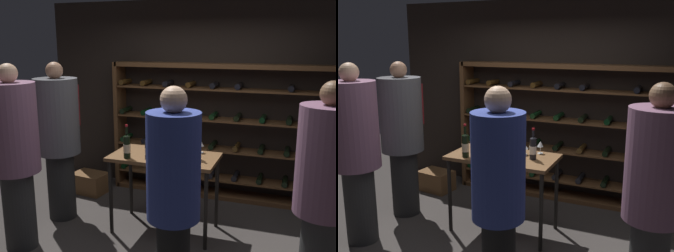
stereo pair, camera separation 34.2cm
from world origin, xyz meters
The scene contains 14 objects.
ground_plane centered at (0.00, 0.00, 0.00)m, with size 9.63×9.63×0.00m, color #383330.
back_wall centered at (0.00, 1.82, 1.38)m, with size 4.90×0.10×2.76m, color black.
wine_rack centered at (0.30, 1.61, 0.94)m, with size 3.27×0.32×1.89m.
tasting_table centered at (-0.14, 0.40, 0.82)m, with size 1.21×0.65×0.92m.
person_host_in_suit centered at (-1.47, -0.47, 1.09)m, with size 0.51×0.51×1.98m.
person_guest_blue_shirt centered at (1.51, -0.39, 1.05)m, with size 0.48×0.48×1.90m.
person_guest_khaki centered at (0.38, -0.84, 1.03)m, with size 0.43×0.43×1.86m.
person_guest_plum_blouse centered at (-1.48, 0.30, 1.07)m, with size 0.52×0.52×1.95m.
wine_crate centered at (-1.57, 1.12, 0.15)m, with size 0.48×0.34×0.29m, color brown.
wine_bottle_gold_foil centered at (-0.50, 0.16, 1.06)m, with size 0.08×0.08×0.38m.
wine_bottle_amber_reserve centered at (-0.26, 0.20, 1.03)m, with size 0.08×0.08×0.33m.
wine_bottle_green_slim centered at (0.22, 0.39, 1.05)m, with size 0.08×0.08×0.35m.
wine_glass_stemmed_center centered at (0.22, 0.63, 1.02)m, with size 0.07×0.07×0.15m.
wine_glass_stemmed_right centered at (0.07, 0.52, 1.01)m, with size 0.09×0.09×0.13m.
Camera 2 is at (1.60, -3.42, 2.19)m, focal length 41.09 mm.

